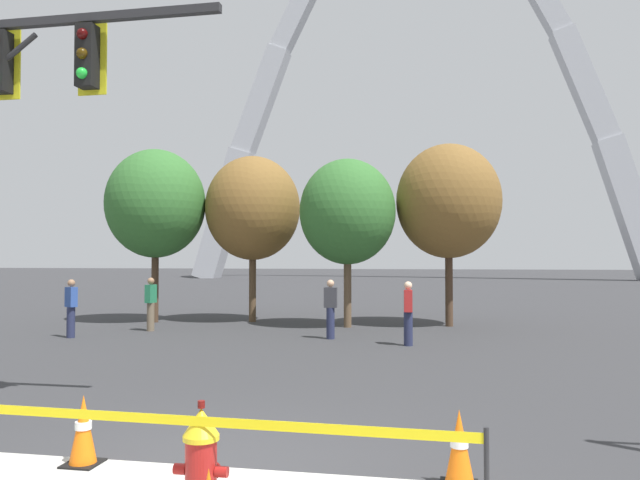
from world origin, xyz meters
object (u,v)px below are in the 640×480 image
Objects in this scene: monument_arch at (415,100)px; pedestrian_walking_left at (408,313)px; traffic_cone_mid_sidewalk at (459,449)px; pedestrian_near_trees at (330,308)px; pedestrian_standing_center at (71,308)px; pedestrian_walking_right at (151,304)px; traffic_cone_by_hydrant at (83,431)px; fire_hydrant at (201,465)px.

monument_arch reaches higher than pedestrian_walking_left.
traffic_cone_mid_sidewalk is 0.46× the size of pedestrian_near_trees.
pedestrian_near_trees is (7.00, 1.08, 0.00)m from pedestrian_standing_center.
monument_arch reaches higher than pedestrian_walking_right.
traffic_cone_by_hydrant is 0.02× the size of monument_arch.
monument_arch is 30.47× the size of pedestrian_standing_center.
pedestrian_standing_center is (-10.02, 9.26, 0.46)m from traffic_cone_mid_sidewalk.
fire_hydrant is at bearing -85.50° from pedestrian_near_trees.
pedestrian_walking_left is 1.00× the size of pedestrian_standing_center.
fire_hydrant is at bearing -89.74° from monument_arch.
monument_arch is at bearing 88.58° from traffic_cone_by_hydrant.
pedestrian_near_trees is at bearing 85.48° from traffic_cone_by_hydrant.
pedestrian_walking_right is at bearing 52.62° from pedestrian_standing_center.
pedestrian_near_trees is at bearing 8.77° from pedestrian_standing_center.
monument_arch reaches higher than pedestrian_near_trees.
traffic_cone_mid_sidewalk is (2.11, 1.18, -0.11)m from fire_hydrant.
traffic_cone_by_hydrant is 0.46× the size of pedestrian_walking_right.
pedestrian_walking_left is at bearing -12.43° from pedestrian_walking_right.
pedestrian_walking_left is (2.94, 9.54, 0.46)m from traffic_cone_by_hydrant.
fire_hydrant reaches higher than traffic_cone_mid_sidewalk.
traffic_cone_by_hydrant is 0.46× the size of pedestrian_walking_left.
pedestrian_walking_left is (1.48, -49.37, -17.95)m from monument_arch.
traffic_cone_by_hydrant is 9.99m from pedestrian_walking_left.
pedestrian_walking_left and pedestrian_near_trees have the same top height.
monument_arch reaches higher than traffic_cone_mid_sidewalk.
pedestrian_walking_right is (-8.60, 11.13, 0.46)m from traffic_cone_mid_sidewalk.
pedestrian_walking_left is (-0.91, 9.43, 0.46)m from traffic_cone_mid_sidewalk.
pedestrian_walking_right is at bearing 127.70° from traffic_cone_mid_sidewalk.
pedestrian_walking_right reaches higher than traffic_cone_by_hydrant.
pedestrian_standing_center is 1.00× the size of pedestrian_near_trees.
pedestrian_walking_right is at bearing 172.02° from pedestrian_near_trees.
traffic_cone_mid_sidewalk is 9.48m from pedestrian_walking_left.
pedestrian_walking_left and pedestrian_standing_center have the same top height.
pedestrian_walking_left and pedestrian_walking_right have the same top height.
fire_hydrant is 10.69m from pedestrian_walking_left.
pedestrian_standing_center is at bearing 123.40° from traffic_cone_by_hydrant.
traffic_cone_mid_sidewalk is 14.07m from pedestrian_walking_right.
traffic_cone_mid_sidewalk is at bearing -73.73° from pedestrian_near_trees.
traffic_cone_mid_sidewalk is at bearing -87.68° from monument_arch.
pedestrian_standing_center reaches higher than traffic_cone_by_hydrant.
pedestrian_walking_left reaches higher than traffic_cone_by_hydrant.
pedestrian_walking_left is (1.21, 10.61, 0.35)m from fire_hydrant.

